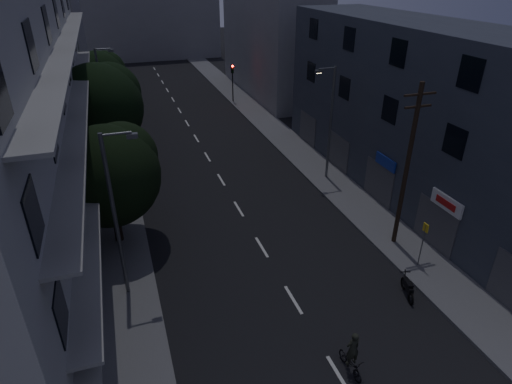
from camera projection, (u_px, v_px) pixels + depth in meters
ground at (206, 155)px, 35.66m from camera, size 160.00×160.00×0.00m
sidewalk_left at (112, 166)px, 33.49m from camera, size 3.00×90.00×0.15m
sidewalk_right at (289, 143)px, 37.75m from camera, size 3.00×90.00×0.15m
lane_markings at (192, 130)px, 40.88m from camera, size 0.15×60.50×0.01m
building_left at (11, 111)px, 23.13m from camera, size 7.00×36.00×14.00m
building_right at (424, 115)px, 27.27m from camera, size 6.19×28.00×11.00m
building_far_left at (51, 26)px, 47.74m from camera, size 6.00×20.00×16.00m
building_far_right at (271, 37)px, 50.23m from camera, size 6.00×20.00×13.00m
building_far_end at (144, 26)px, 70.95m from camera, size 24.00×8.00×10.00m
tree_near at (109, 172)px, 22.43m from camera, size 5.48×5.48×6.76m
tree_mid at (99, 104)px, 31.00m from camera, size 6.39×6.39×7.86m
tree_far at (99, 77)px, 41.36m from camera, size 5.45×5.45×6.73m
traffic_signal_far_right at (233, 75)px, 47.70m from camera, size 0.28×0.37×4.10m
traffic_signal_far_left at (111, 84)px, 44.27m from camera, size 0.28×0.37×4.10m
street_lamp_left_near at (117, 211)px, 18.45m from camera, size 1.51×0.25×8.00m
street_lamp_right at (329, 119)px, 29.51m from camera, size 1.51×0.25×8.00m
street_lamp_left_far at (104, 92)px, 35.67m from camera, size 1.51×0.25×8.00m
utility_pole at (407, 165)px, 22.03m from camera, size 1.80×0.24×9.00m
bus_stop_sign at (424, 237)px, 21.46m from camera, size 0.06×0.35×2.52m
motorcycle at (408, 288)px, 20.27m from camera, size 0.73×1.63×1.08m
cyclist at (351, 358)px, 16.35m from camera, size 0.62×1.58×1.97m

